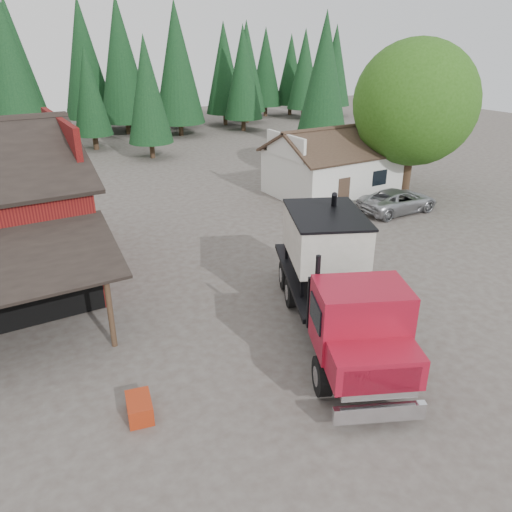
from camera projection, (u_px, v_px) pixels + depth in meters
ground at (277, 330)px, 18.92m from camera, size 120.00×120.00×0.00m
farmhouse at (333, 170)px, 34.52m from camera, size 8.60×6.42×4.65m
deciduous_tree at (415, 108)px, 32.29m from camera, size 8.00×8.00×10.20m
conifer_backdrop at (58, 142)px, 51.90m from camera, size 76.00×16.00×16.00m
near_pine_b at (147, 90)px, 42.89m from camera, size 3.96×3.96×10.40m
near_pine_c at (324, 74)px, 46.81m from camera, size 4.84×4.84×12.40m
near_pine_d at (11, 73)px, 40.75m from camera, size 5.28×5.28×13.40m
feed_truck at (336, 278)px, 17.96m from camera, size 6.88×10.66×4.72m
silver_car at (398, 201)px, 31.19m from camera, size 5.31×2.54×1.46m
equip_box at (140, 408)px, 14.51m from camera, size 0.91×1.22×0.60m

